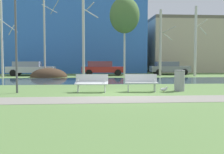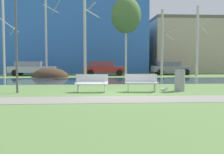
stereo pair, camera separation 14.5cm
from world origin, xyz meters
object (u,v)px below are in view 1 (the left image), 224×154
at_px(bench_left, 92,83).
at_px(seagull, 164,89).
at_px(parked_sedan_second_red, 102,68).
at_px(parked_van_nearest_silver, 30,68).
at_px(trash_bin, 179,80).
at_px(bench_right, 141,82).
at_px(streetlamp, 15,18).
at_px(parked_hatch_third_grey, 169,68).

bearing_deg(bench_left, seagull, -2.27).
relative_size(seagull, parked_sedan_second_red, 0.09).
distance_m(seagull, parked_van_nearest_silver, 17.81).
height_order(trash_bin, seagull, trash_bin).
relative_size(bench_right, trash_bin, 1.55).
xyz_separation_m(bench_left, seagull, (3.56, -0.14, -0.34)).
bearing_deg(streetlamp, parked_sedan_second_red, 72.27).
distance_m(bench_left, parked_van_nearest_silver, 15.98).
distance_m(parked_van_nearest_silver, parked_hatch_third_grey, 14.68).
relative_size(bench_right, streetlamp, 0.31).
distance_m(seagull, parked_hatch_third_grey, 16.32).
bearing_deg(parked_sedan_second_red, streetlamp, -107.73).
bearing_deg(parked_van_nearest_silver, bench_right, -59.38).
bearing_deg(bench_left, parked_van_nearest_silver, 113.01).
bearing_deg(bench_right, streetlamp, -179.49).
bearing_deg(trash_bin, parked_sedan_second_red, 102.94).
height_order(bench_left, trash_bin, trash_bin).
xyz_separation_m(bench_left, parked_van_nearest_silver, (-6.25, 14.71, 0.30)).
height_order(seagull, streetlamp, streetlamp).
relative_size(bench_left, parked_van_nearest_silver, 0.34).
height_order(seagull, parked_van_nearest_silver, parked_van_nearest_silver).
height_order(parked_van_nearest_silver, parked_hatch_third_grey, parked_van_nearest_silver).
distance_m(bench_right, trash_bin, 1.99).
relative_size(bench_left, parked_sedan_second_red, 0.37).
bearing_deg(bench_right, bench_left, 180.00).
distance_m(trash_bin, parked_sedan_second_red, 14.83).
xyz_separation_m(streetlamp, parked_hatch_third_grey, (11.98, 15.48, -2.80)).
bearing_deg(parked_sedan_second_red, bench_right, -84.77).
bearing_deg(streetlamp, parked_van_nearest_silver, 100.32).
xyz_separation_m(streetlamp, parked_sedan_second_red, (4.68, 14.64, -2.78)).
distance_m(trash_bin, seagull, 1.02).
height_order(parked_van_nearest_silver, parked_sedan_second_red, parked_sedan_second_red).
bearing_deg(streetlamp, bench_right, 0.51).
relative_size(parked_sedan_second_red, parked_hatch_third_grey, 1.06).
bearing_deg(parked_van_nearest_silver, parked_sedan_second_red, -0.93).
xyz_separation_m(bench_right, parked_sedan_second_red, (-1.34, 14.59, 0.30)).
xyz_separation_m(bench_left, parked_hatch_third_grey, (8.42, 15.42, 0.29)).
height_order(bench_right, parked_sedan_second_red, parked_sedan_second_red).
bearing_deg(trash_bin, bench_right, -175.96).
relative_size(bench_left, streetlamp, 0.31).
xyz_separation_m(parked_van_nearest_silver, parked_hatch_third_grey, (14.66, 0.72, -0.01)).
bearing_deg(bench_left, streetlamp, -179.13).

